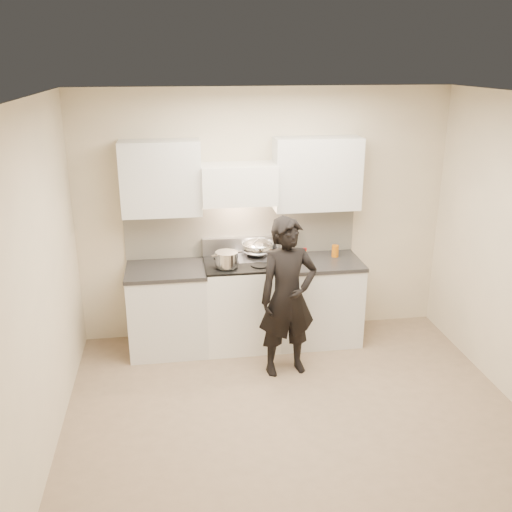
# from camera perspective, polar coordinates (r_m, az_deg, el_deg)

# --- Properties ---
(ground_plane) EXTENTS (4.00, 4.00, 0.00)m
(ground_plane) POSITION_cam_1_polar(r_m,az_deg,el_deg) (5.20, 3.97, -15.70)
(ground_plane) COLOR #897159
(room_shell) EXTENTS (4.04, 3.54, 2.70)m
(room_shell) POSITION_cam_1_polar(r_m,az_deg,el_deg) (4.81, 2.79, 2.63)
(room_shell) COLOR beige
(room_shell) RESTS_ON ground
(stove) EXTENTS (0.76, 0.65, 0.96)m
(stove) POSITION_cam_1_polar(r_m,az_deg,el_deg) (6.15, -1.50, -4.73)
(stove) COLOR white
(stove) RESTS_ON ground
(counter_right) EXTENTS (0.92, 0.67, 0.92)m
(counter_right) POSITION_cam_1_polar(r_m,az_deg,el_deg) (6.30, 6.03, -4.37)
(counter_right) COLOR silver
(counter_right) RESTS_ON ground
(counter_left) EXTENTS (0.82, 0.67, 0.92)m
(counter_left) POSITION_cam_1_polar(r_m,az_deg,el_deg) (6.12, -8.81, -5.23)
(counter_left) COLOR silver
(counter_left) RESTS_ON ground
(wok) EXTENTS (0.35, 0.43, 0.28)m
(wok) POSITION_cam_1_polar(r_m,az_deg,el_deg) (6.10, 0.14, 0.90)
(wok) COLOR silver
(wok) RESTS_ON stove
(stock_pot) EXTENTS (0.32, 0.29, 0.15)m
(stock_pot) POSITION_cam_1_polar(r_m,az_deg,el_deg) (5.79, -2.95, -0.32)
(stock_pot) COLOR silver
(stock_pot) RESTS_ON stove
(utensil_crock) EXTENTS (0.13, 0.13, 0.34)m
(utensil_crock) POSITION_cam_1_polar(r_m,az_deg,el_deg) (6.22, 2.33, 0.97)
(utensil_crock) COLOR #BABAC4
(utensil_crock) RESTS_ON counter_right
(spice_jar) EXTENTS (0.04, 0.04, 0.09)m
(spice_jar) POSITION_cam_1_polar(r_m,az_deg,el_deg) (6.23, 4.90, 0.39)
(spice_jar) COLOR gold
(spice_jar) RESTS_ON counter_right
(oil_glass) EXTENTS (0.07, 0.07, 0.13)m
(oil_glass) POSITION_cam_1_polar(r_m,az_deg,el_deg) (6.24, 7.92, 0.51)
(oil_glass) COLOR #B25B0A
(oil_glass) RESTS_ON counter_right
(person) EXTENTS (0.63, 0.47, 1.59)m
(person) POSITION_cam_1_polar(r_m,az_deg,el_deg) (5.49, 3.19, -4.16)
(person) COLOR black
(person) RESTS_ON ground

